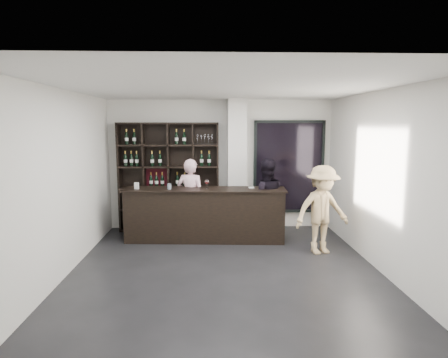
{
  "coord_description": "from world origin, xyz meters",
  "views": [
    {
      "loc": [
        -0.23,
        -5.69,
        2.36
      ],
      "look_at": [
        0.02,
        1.1,
        1.36
      ],
      "focal_mm": 30.0,
      "sensor_mm": 36.0,
      "label": 1
    }
  ],
  "objects_px": {
    "taster_pink": "(191,198)",
    "taster_black": "(265,199)",
    "customer": "(322,210)",
    "tasting_counter": "(205,215)",
    "wine_shelf": "(169,177)"
  },
  "relations": [
    {
      "from": "taster_black",
      "to": "customer",
      "type": "distance_m",
      "value": 1.3
    },
    {
      "from": "taster_black",
      "to": "customer",
      "type": "height_order",
      "value": "taster_black"
    },
    {
      "from": "taster_pink",
      "to": "customer",
      "type": "height_order",
      "value": "taster_pink"
    },
    {
      "from": "tasting_counter",
      "to": "taster_black",
      "type": "height_order",
      "value": "taster_black"
    },
    {
      "from": "tasting_counter",
      "to": "wine_shelf",
      "type": "bearing_deg",
      "value": 137.92
    },
    {
      "from": "tasting_counter",
      "to": "taster_pink",
      "type": "relative_size",
      "value": 1.97
    },
    {
      "from": "wine_shelf",
      "to": "taster_pink",
      "type": "bearing_deg",
      "value": -45.45
    },
    {
      "from": "wine_shelf",
      "to": "taster_pink",
      "type": "distance_m",
      "value": 0.81
    },
    {
      "from": "taster_black",
      "to": "customer",
      "type": "relative_size",
      "value": 1.02
    },
    {
      "from": "tasting_counter",
      "to": "taster_black",
      "type": "xyz_separation_m",
      "value": [
        1.25,
        0.1,
        0.29
      ]
    },
    {
      "from": "wine_shelf",
      "to": "taster_black",
      "type": "xyz_separation_m",
      "value": [
        2.05,
        -0.72,
        -0.37
      ]
    },
    {
      "from": "tasting_counter",
      "to": "customer",
      "type": "distance_m",
      "value": 2.33
    },
    {
      "from": "taster_black",
      "to": "customer",
      "type": "xyz_separation_m",
      "value": [
        0.9,
        -0.95,
        -0.02
      ]
    },
    {
      "from": "taster_pink",
      "to": "taster_black",
      "type": "distance_m",
      "value": 1.57
    },
    {
      "from": "customer",
      "to": "tasting_counter",
      "type": "bearing_deg",
      "value": 144.13
    }
  ]
}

